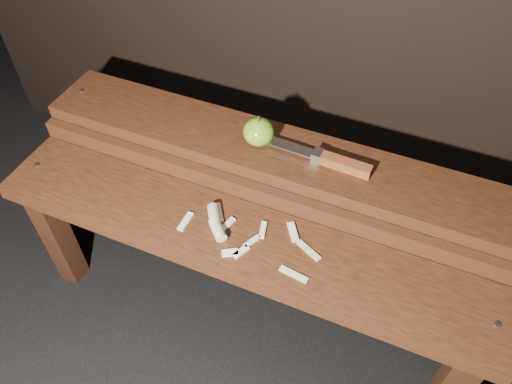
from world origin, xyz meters
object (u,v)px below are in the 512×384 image
at_px(apple, 259,132).
at_px(knife, 330,160).
at_px(bench_rear_tier, 272,173).
at_px(bench_front_tier, 236,255).

distance_m(apple, knife, 0.18).
xyz_separation_m(bench_rear_tier, knife, (0.14, 0.00, 0.10)).
distance_m(bench_rear_tier, knife, 0.17).
bearing_deg(apple, bench_rear_tier, -6.14).
height_order(apple, knife, apple).
distance_m(bench_rear_tier, apple, 0.13).
bearing_deg(knife, bench_front_tier, -121.53).
xyz_separation_m(bench_front_tier, apple, (-0.04, 0.23, 0.18)).
xyz_separation_m(bench_rear_tier, apple, (-0.04, 0.00, 0.12)).
bearing_deg(bench_rear_tier, knife, 0.98).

